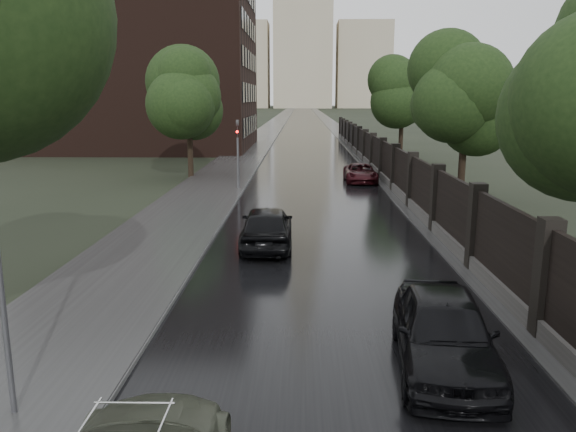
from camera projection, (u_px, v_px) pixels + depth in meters
The scene contains 13 objects.
road at pixel (303, 113), 193.49m from camera, with size 8.00×420.00×0.02m, color black.
sidewalk_left at pixel (286, 113), 193.62m from camera, with size 4.00×420.00×0.16m, color #2D2D2D.
verge_right at pixel (319, 113), 193.36m from camera, with size 3.00×420.00×0.08m, color #2D2D2D.
fence_right at pixel (378, 160), 38.63m from camera, with size 0.45×75.72×2.70m.
tree_left_far at pixel (188, 97), 36.07m from camera, with size 4.25×4.25×7.39m.
tree_right_b at pixel (466, 103), 27.96m from camera, with size 4.08×4.08×7.01m.
tree_right_c at pixel (402, 101), 45.57m from camera, with size 4.08×4.08×7.01m.
traffic_light at pixel (238, 149), 31.68m from camera, with size 0.16×0.32×4.00m.
brick_building at pixel (131, 50), 56.84m from camera, with size 24.00×18.00×20.00m, color black.
stalinist_tower at pixel (303, 33), 293.20m from camera, with size 92.00×30.00×159.00m.
hatchback_left at pixel (267, 227), 19.74m from camera, with size 1.79×4.46×1.52m, color black.
car_right_near at pixel (444, 331), 10.86m from camera, with size 1.81×4.50×1.53m, color black.
car_right_far at pixel (360, 173), 35.24m from camera, with size 1.93×4.19×1.16m, color black.
Camera 1 is at (-0.72, -6.72, 5.19)m, focal length 35.00 mm.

